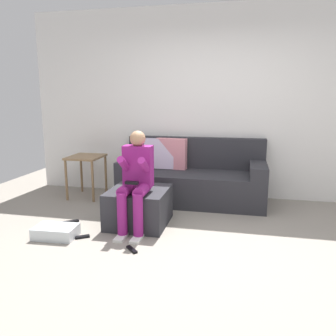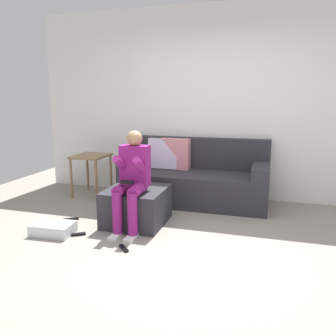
{
  "view_description": "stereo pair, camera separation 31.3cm",
  "coord_description": "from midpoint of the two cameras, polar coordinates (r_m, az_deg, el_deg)",
  "views": [
    {
      "loc": [
        0.44,
        -3.07,
        1.48
      ],
      "look_at": [
        -0.48,
        1.14,
        0.59
      ],
      "focal_mm": 36.48,
      "sensor_mm": 36.0,
      "label": 1
    },
    {
      "loc": [
        0.74,
        -2.99,
        1.48
      ],
      "look_at": [
        -0.48,
        1.14,
        0.59
      ],
      "focal_mm": 36.48,
      "sensor_mm": 36.0,
      "label": 2
    }
  ],
  "objects": [
    {
      "name": "ottoman",
      "position": [
        4.09,
        -3.1,
        -6.39
      ],
      "size": [
        0.68,
        0.71,
        0.43
      ],
      "primitive_type": "cube",
      "color": "#2D2D33",
      "rests_on": "ground_plane"
    },
    {
      "name": "ground_plane",
      "position": [
        3.42,
        5.1,
        -14.02
      ],
      "size": [
        7.34,
        7.34,
        0.0
      ],
      "primitive_type": "plane",
      "color": "gray"
    },
    {
      "name": "remote_by_storage_bin",
      "position": [
        3.9,
        -12.46,
        -10.79
      ],
      "size": [
        0.15,
        0.13,
        0.02
      ],
      "primitive_type": "cube",
      "rotation": [
        0.0,
        0.0,
        0.59
      ],
      "color": "black",
      "rests_on": "ground_plane"
    },
    {
      "name": "remote_near_ottoman",
      "position": [
        3.5,
        -4.81,
        -13.25
      ],
      "size": [
        0.15,
        0.15,
        0.02
      ],
      "primitive_type": "cube",
      "rotation": [
        0.0,
        0.0,
        -0.79
      ],
      "color": "black",
      "rests_on": "ground_plane"
    },
    {
      "name": "person_seated",
      "position": [
        3.8,
        -3.75,
        -1.61
      ],
      "size": [
        0.32,
        0.58,
        1.12
      ],
      "color": "#8C1E72",
      "rests_on": "ground_plane"
    },
    {
      "name": "couch_sectional",
      "position": [
        4.94,
        6.14,
        -1.87
      ],
      "size": [
        2.04,
        0.84,
        0.9
      ],
      "color": "#2D2D33",
      "rests_on": "ground_plane"
    },
    {
      "name": "wall_back",
      "position": [
        5.17,
        10.13,
        10.52
      ],
      "size": [
        5.65,
        0.1,
        2.79
      ],
      "primitive_type": "cube",
      "color": "white",
      "rests_on": "ground_plane"
    },
    {
      "name": "remote_under_side_table",
      "position": [
        4.38,
        -14.02,
        -8.31
      ],
      "size": [
        0.19,
        0.16,
        0.02
      ],
      "primitive_type": "cube",
      "rotation": [
        0.0,
        0.0,
        0.64
      ],
      "color": "black",
      "rests_on": "ground_plane"
    },
    {
      "name": "side_table",
      "position": [
        5.3,
        -11.09,
        1.03
      ],
      "size": [
        0.47,
        0.54,
        0.63
      ],
      "color": "olive",
      "rests_on": "ground_plane"
    },
    {
      "name": "storage_bin",
      "position": [
        3.98,
        -16.5,
        -9.71
      ],
      "size": [
        0.46,
        0.32,
        0.13
      ],
      "primitive_type": "cube",
      "rotation": [
        0.0,
        0.0,
        0.06
      ],
      "color": "silver",
      "rests_on": "ground_plane"
    }
  ]
}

